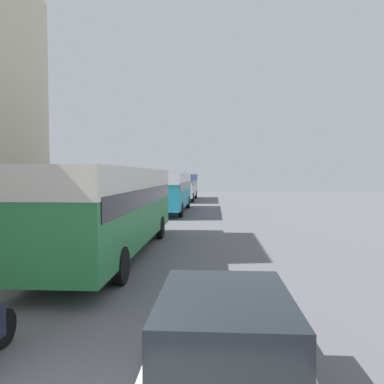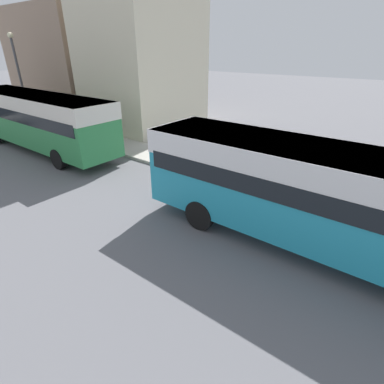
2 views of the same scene
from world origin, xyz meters
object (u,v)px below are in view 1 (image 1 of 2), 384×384
Objects in this scene: bus_third_in_line at (184,183)px; car_crossing at (225,346)px; pedestrian_near_curb at (141,199)px; bus_following at (170,187)px; bus_lead at (115,199)px.

bus_third_in_line is 37.89m from car_crossing.
pedestrian_near_curb is at bearing 103.77° from car_crossing.
pedestrian_near_curb is at bearing -100.81° from bus_third_in_line.
bus_third_in_line is (-0.01, 13.65, -0.04)m from bus_following.
bus_following reaches higher than pedestrian_near_curb.
bus_lead is 7.36× the size of pedestrian_near_curb.
bus_lead is 29.14m from bus_third_in_line.
bus_third_in_line is at bearing 90.04° from bus_following.
bus_third_in_line is 6.97× the size of pedestrian_near_curb.
bus_lead is at bearing 113.53° from car_crossing.
pedestrian_near_curb reaches higher than car_crossing.
bus_following is 0.99× the size of bus_third_in_line.
pedestrian_near_curb is (-2.36, 16.30, -1.08)m from bus_lead.
bus_third_in_line reaches higher than car_crossing.
bus_lead is 1.06× the size of bus_third_in_line.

